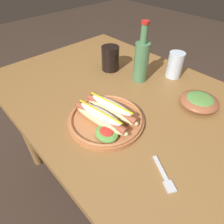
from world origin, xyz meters
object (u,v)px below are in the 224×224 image
soda_cup (110,58)px  hot_dog_plate (106,117)px  glass_bottle (141,60)px  fork (165,176)px  side_bowl (199,101)px  water_cup (175,65)px

soda_cup → hot_dog_plate: bearing=-45.0°
soda_cup → glass_bottle: size_ratio=0.45×
fork → soda_cup: 0.64m
glass_bottle → side_bowl: size_ratio=1.77×
side_bowl → soda_cup: bearing=-173.0°
side_bowl → glass_bottle: bearing=-175.3°
glass_bottle → side_bowl: glass_bottle is taller
fork → glass_bottle: 0.53m
hot_dog_plate → side_bowl: bearing=61.7°
fork → soda_cup: soda_cup is taller
water_cup → side_bowl: 0.24m
soda_cup → water_cup: 0.32m
glass_bottle → fork: bearing=-41.1°
hot_dog_plate → soda_cup: bearing=135.0°
hot_dog_plate → soda_cup: size_ratio=2.32×
soda_cup → water_cup: (0.26, 0.18, 0.00)m
fork → soda_cup: size_ratio=0.95×
hot_dog_plate → side_bowl: hot_dog_plate is taller
fork → hot_dog_plate: bearing=-156.7°
fork → soda_cup: (-0.56, 0.31, 0.06)m
hot_dog_plate → side_bowl: 0.38m
hot_dog_plate → glass_bottle: bearing=109.5°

